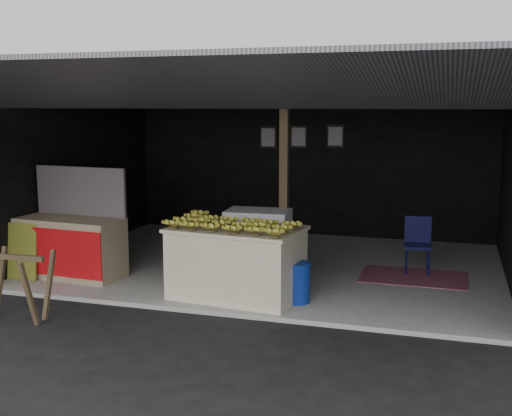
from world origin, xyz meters
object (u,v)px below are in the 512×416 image
(white_crate, at_px, (258,244))
(plastic_chair, at_px, (418,240))
(sawhorse, at_px, (14,279))
(neighbor_stall, at_px, (71,244))
(water_barrel, at_px, (297,284))
(banana_table, at_px, (237,262))

(white_crate, relative_size, plastic_chair, 1.20)
(white_crate, relative_size, sawhorse, 1.20)
(plastic_chair, bearing_deg, neighbor_stall, -165.13)
(sawhorse, xyz_separation_m, water_barrel, (3.05, 1.53, -0.21))
(sawhorse, bearing_deg, white_crate, 46.16)
(white_crate, height_order, plastic_chair, white_crate)
(banana_table, relative_size, water_barrel, 3.64)
(sawhorse, distance_m, plastic_chair, 5.65)
(sawhorse, bearing_deg, water_barrel, 24.68)
(white_crate, xyz_separation_m, sawhorse, (-2.23, -2.49, -0.04))
(neighbor_stall, xyz_separation_m, sawhorse, (0.38, -1.78, -0.02))
(white_crate, bearing_deg, plastic_chair, 21.86)
(banana_table, height_order, water_barrel, banana_table)
(banana_table, bearing_deg, sawhorse, -139.61)
(white_crate, bearing_deg, neighbor_stall, -168.19)
(banana_table, distance_m, white_crate, 0.98)
(neighbor_stall, height_order, sawhorse, neighbor_stall)
(banana_table, xyz_separation_m, plastic_chair, (2.17, 2.01, 0.02))
(banana_table, xyz_separation_m, water_barrel, (0.80, 0.01, -0.22))
(neighbor_stall, distance_m, water_barrel, 3.45)
(water_barrel, height_order, plastic_chair, plastic_chair)
(sawhorse, bearing_deg, neighbor_stall, 100.23)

